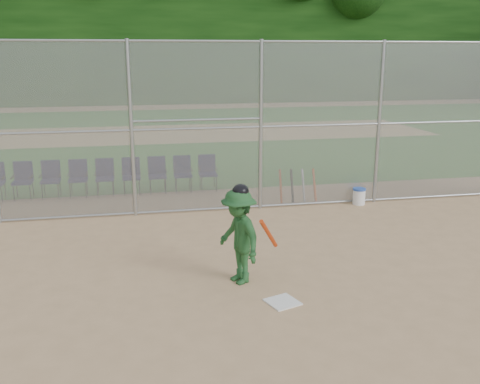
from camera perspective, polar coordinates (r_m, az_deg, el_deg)
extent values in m
plane|color=tan|center=(8.37, 3.43, -11.61)|extent=(100.00, 100.00, 0.00)
plane|color=#23611D|center=(25.59, -6.86, 6.24)|extent=(100.00, 100.00, 0.00)
plane|color=tan|center=(25.59, -6.86, 6.25)|extent=(24.00, 24.00, 0.00)
cube|color=gray|center=(12.52, -2.26, 6.84)|extent=(16.00, 0.02, 4.00)
cylinder|color=#9EA3A8|center=(12.41, -2.35, 15.79)|extent=(16.00, 0.05, 0.05)
cube|color=black|center=(42.33, -9.05, 16.91)|extent=(80.00, 5.00, 11.00)
cube|color=white|center=(8.35, 4.56, -11.61)|extent=(0.57, 0.57, 0.02)
imported|color=#205025|center=(8.74, -0.13, -4.77)|extent=(0.91, 1.17, 1.59)
ellipsoid|color=black|center=(8.51, -0.14, 0.09)|extent=(0.27, 0.30, 0.23)
cylinder|color=red|center=(8.40, 3.08, -4.47)|extent=(0.45, 0.57, 0.64)
cylinder|color=white|center=(13.74, 12.57, -0.54)|extent=(0.31, 0.31, 0.37)
cylinder|color=#274BA9|center=(13.69, 12.62, 0.29)|extent=(0.33, 0.33, 0.05)
cylinder|color=#D84C14|center=(13.58, 4.35, 0.62)|extent=(0.06, 0.28, 0.84)
cylinder|color=black|center=(13.66, 5.57, 0.67)|extent=(0.06, 0.30, 0.83)
cylinder|color=#B2B2B7|center=(13.75, 6.76, 0.71)|extent=(0.06, 0.33, 0.82)
cylinder|color=#D84C14|center=(13.85, 7.94, 0.75)|extent=(0.06, 0.36, 0.82)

